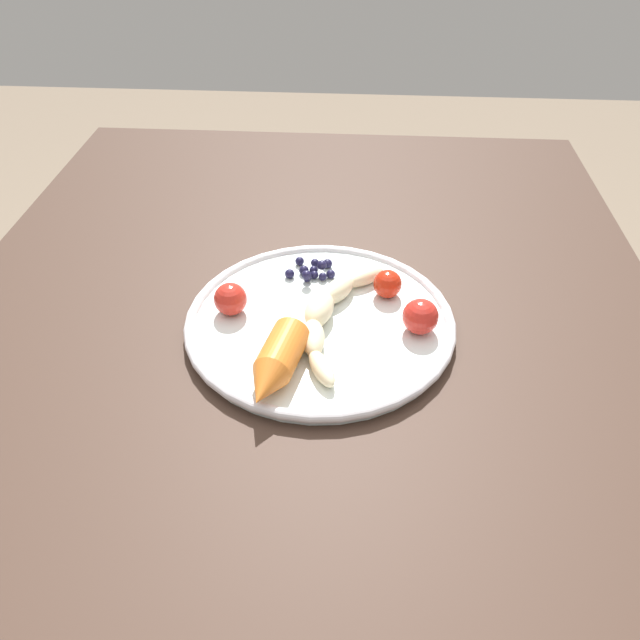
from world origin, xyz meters
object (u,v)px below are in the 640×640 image
at_px(banana, 329,313).
at_px(blueberry_pile, 312,270).
at_px(tomato_mid, 230,299).
at_px(dining_table, 299,419).
at_px(plate, 320,322).
at_px(tomato_far, 420,317).
at_px(carrot_orange, 275,365).
at_px(tomato_near, 388,284).

bearing_deg(banana, blueberry_pile, -164.41).
xyz_separation_m(banana, blueberry_pile, (-0.09, -0.03, -0.01)).
height_order(banana, tomato_mid, tomato_mid).
height_order(dining_table, tomato_mid, tomato_mid).
relative_size(plate, tomato_far, 7.71).
height_order(banana, carrot_orange, carrot_orange).
height_order(dining_table, banana, banana).
bearing_deg(tomato_near, banana, -50.36).
bearing_deg(dining_table, tomato_far, 110.58).
height_order(dining_table, tomato_far, tomato_far).
bearing_deg(banana, tomato_near, 129.64).
relative_size(plate, carrot_orange, 2.70).
bearing_deg(carrot_orange, dining_table, 155.54).
height_order(plate, banana, banana).
relative_size(tomato_mid, tomato_far, 0.95).
bearing_deg(tomato_mid, blueberry_pile, 132.78).
distance_m(banana, carrot_orange, 0.11).
bearing_deg(tomato_near, blueberry_pile, -111.66).
bearing_deg(plate, tomato_near, 124.20).
xyz_separation_m(plate, carrot_orange, (0.10, -0.04, 0.02)).
bearing_deg(banana, tomato_mid, -95.38).
bearing_deg(blueberry_pile, plate, 9.88).
xyz_separation_m(carrot_orange, tomato_far, (-0.09, 0.15, -0.00)).
bearing_deg(tomato_near, tomato_mid, -76.10).
height_order(dining_table, blueberry_pile, blueberry_pile).
relative_size(blueberry_pile, tomato_far, 1.56).
bearing_deg(tomato_far, dining_table, -69.42).
bearing_deg(tomato_far, tomato_mid, -95.01).
bearing_deg(carrot_orange, plate, 158.88).
distance_m(dining_table, tomato_far, 0.18).
distance_m(carrot_orange, tomato_far, 0.17).
xyz_separation_m(dining_table, banana, (-0.06, 0.03, 0.11)).
distance_m(banana, tomato_near, 0.09).
xyz_separation_m(plate, banana, (0.00, 0.01, 0.02)).
xyz_separation_m(carrot_orange, blueberry_pile, (-0.19, 0.02, -0.01)).
bearing_deg(plate, dining_table, -18.92).
bearing_deg(tomato_near, carrot_orange, -37.21).
distance_m(tomato_mid, tomato_far, 0.21).
xyz_separation_m(blueberry_pile, tomato_mid, (0.08, -0.09, 0.01)).
relative_size(plate, blueberry_pile, 4.93).
distance_m(carrot_orange, blueberry_pile, 0.19).
height_order(banana, blueberry_pile, banana).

